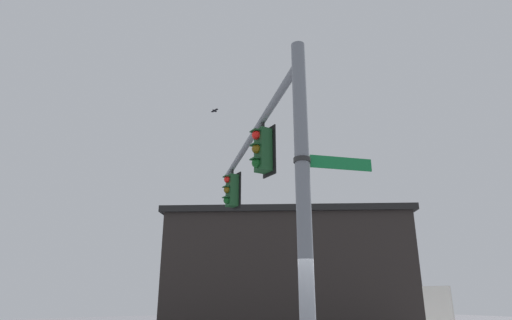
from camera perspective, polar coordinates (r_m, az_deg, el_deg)
name	(u,v)px	position (r m, az deg, el deg)	size (l,w,h in m)	color
signal_pole	(304,214)	(6.88, 6.60, -7.43)	(0.25, 0.25, 6.43)	slate
mast_arm	(251,138)	(11.28, -0.66, 3.01)	(0.17, 0.17, 7.81)	slate
traffic_light_nearest_pole	(262,150)	(9.83, 0.89, 1.40)	(0.54, 0.49, 1.31)	black
traffic_light_mid_inner	(232,190)	(13.65, -3.37, -4.18)	(0.54, 0.49, 1.31)	black
street_name_sign	(323,162)	(7.25, 9.20, -0.26)	(0.54, 1.39, 0.22)	#147238
bird_flying	(215,111)	(13.41, -5.69, 6.75)	(0.27, 0.21, 0.07)	black
storefront_building	(287,275)	(22.89, 4.22, -15.47)	(13.38, 14.38, 5.98)	#282321
tree_by_storefront	(261,247)	(26.06, 0.65, -11.83)	(4.62, 4.62, 7.14)	#4C3823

